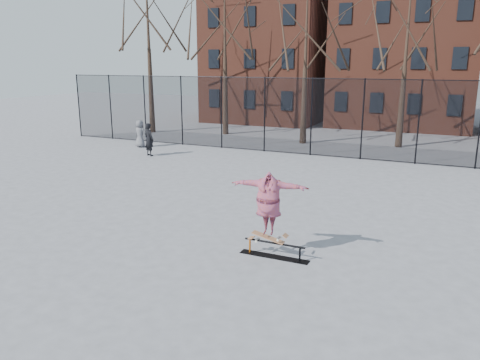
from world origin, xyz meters
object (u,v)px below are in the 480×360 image
at_px(bystander_grey, 140,134).
at_px(skate_rail, 274,251).
at_px(skater, 269,207).
at_px(bystander_black, 149,140).
at_px(skateboard, 268,239).

bearing_deg(bystander_grey, skate_rail, 144.84).
height_order(skater, bystander_black, skater).
distance_m(bystander_grey, bystander_black, 2.70).
relative_size(skateboard, skater, 0.47).
bearing_deg(bystander_black, bystander_grey, -24.44).
distance_m(skate_rail, bystander_grey, 16.98).
height_order(skateboard, skater, skater).
distance_m(skate_rail, bystander_black, 14.29).
bearing_deg(skater, skateboard, 0.00).
relative_size(skater, bystander_grey, 1.25).
height_order(skate_rail, skater, skater).
relative_size(skate_rail, skateboard, 1.97).
bearing_deg(skate_rail, skateboard, 180.00).
relative_size(skate_rail, bystander_grey, 1.15).
bearing_deg(skate_rail, skater, 180.00).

